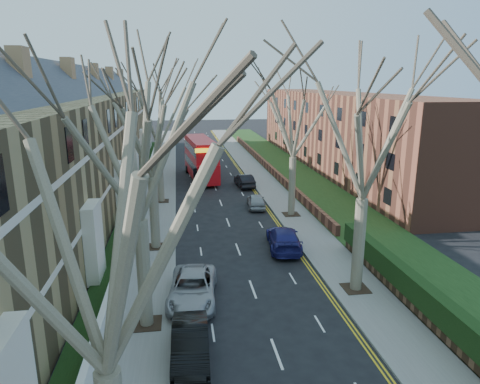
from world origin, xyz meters
name	(u,v)px	position (x,y,z in m)	size (l,w,h in m)	color
pavement_left	(162,178)	(-6.00, 39.00, 0.06)	(3.00, 102.00, 0.12)	slate
pavement_right	(259,175)	(6.00, 39.00, 0.06)	(3.00, 102.00, 0.12)	slate
terrace_left	(78,143)	(-13.65, 31.00, 5.53)	(9.70, 78.00, 13.60)	olive
flats_right	(336,130)	(17.46, 43.00, 4.98)	(13.97, 54.00, 10.00)	brown
wall_hedge_right	(458,329)	(7.70, 2.00, 1.12)	(0.70, 24.00, 1.80)	brown
front_wall_left	(143,189)	(-7.65, 31.00, 0.62)	(0.30, 78.00, 1.00)	white
grass_verge_right	(293,173)	(10.50, 39.00, 0.15)	(6.00, 102.00, 0.06)	#193613
tree_left_near	(92,207)	(-5.70, -4.00, 8.93)	(9.80, 9.80, 13.73)	#6C604D
tree_left_mid	(135,127)	(-5.70, 6.00, 9.56)	(10.50, 10.50, 14.71)	#6C604D
tree_left_far	(149,116)	(-5.70, 16.00, 9.24)	(10.15, 10.15, 14.22)	#6C604D
tree_left_dist	(157,102)	(-5.70, 28.00, 9.56)	(10.50, 10.50, 14.71)	#6C604D
tree_right_mid	(368,120)	(5.70, 8.00, 9.56)	(10.50, 10.50, 14.71)	#6C604D
tree_right_far	(294,109)	(5.70, 22.00, 9.24)	(10.15, 10.15, 14.22)	#6C604D
double_decker_bus	(201,160)	(-1.25, 38.10, 2.32)	(3.65, 11.48, 4.71)	red
car_left_mid	(190,344)	(-3.70, 3.18, 0.73)	(1.54, 4.42, 1.46)	black
car_left_far	(193,288)	(-3.41, 8.14, 0.74)	(2.46, 5.34, 1.48)	#A0A0A5
car_right_near	(284,238)	(3.20, 14.72, 0.76)	(2.13, 5.25, 1.52)	navy
car_right_mid	(256,201)	(3.10, 24.91, 0.67)	(1.57, 3.91, 1.33)	#95999E
car_right_far	(244,181)	(3.28, 33.10, 0.72)	(1.52, 4.37, 1.44)	black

